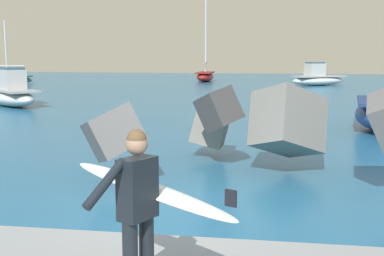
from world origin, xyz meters
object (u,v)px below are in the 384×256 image
(boat_mid_right, at_px, (205,76))
(boat_near_centre, at_px, (3,80))
(surfer_with_board, at_px, (142,202))
(boat_far_left, at_px, (11,94))
(boat_near_left, at_px, (318,78))

(boat_mid_right, bearing_deg, boat_near_centre, -156.43)
(surfer_with_board, relative_size, boat_near_centre, 0.37)
(boat_mid_right, bearing_deg, boat_far_left, -105.84)
(boat_near_left, relative_size, boat_near_centre, 0.94)
(boat_mid_right, height_order, boat_far_left, boat_mid_right)
(boat_near_left, relative_size, boat_far_left, 1.05)
(surfer_with_board, bearing_deg, boat_near_centre, 120.93)
(boat_near_centre, distance_m, boat_far_left, 19.75)
(boat_near_left, bearing_deg, boat_mid_right, 155.91)
(surfer_with_board, distance_m, boat_near_left, 40.17)
(surfer_with_board, xyz_separation_m, boat_near_centre, (-22.21, 37.06, -0.85))
(boat_near_left, bearing_deg, surfer_with_board, -96.99)
(boat_near_centre, bearing_deg, boat_far_left, -59.72)
(boat_mid_right, bearing_deg, boat_near_left, -24.09)
(surfer_with_board, distance_m, boat_mid_right, 44.75)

